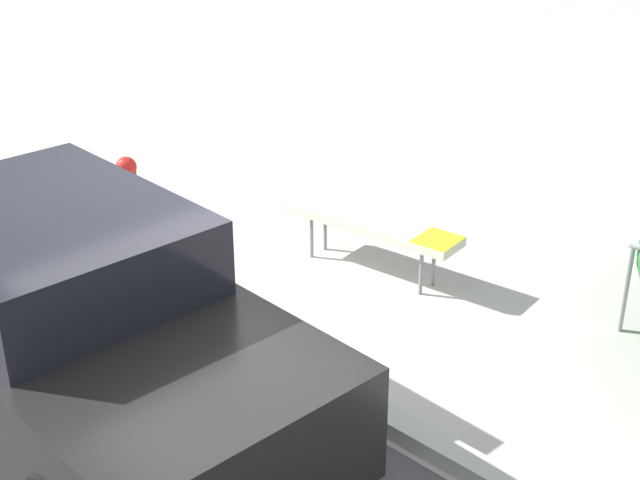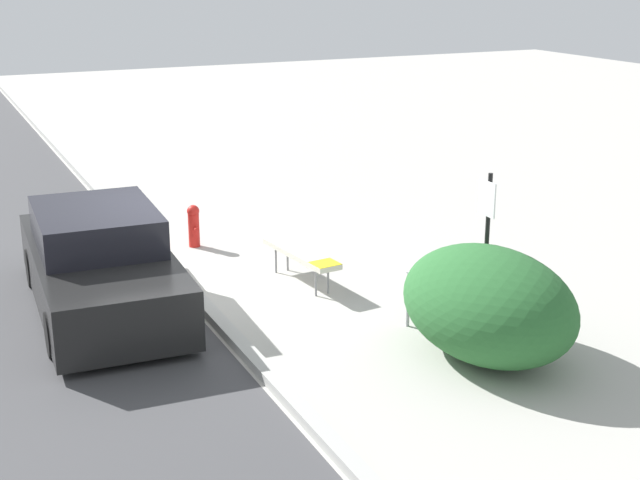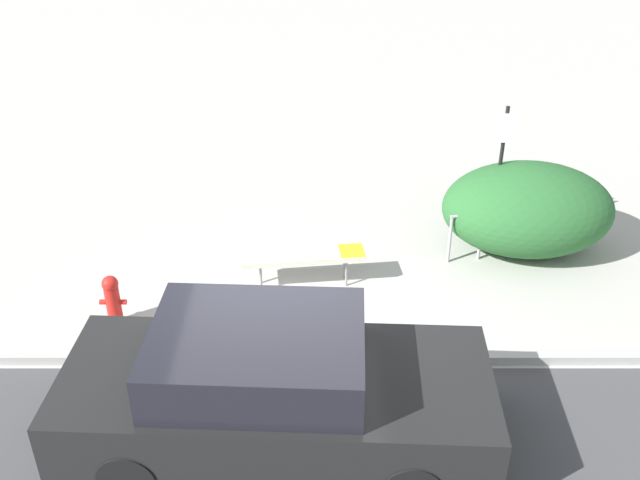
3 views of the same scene
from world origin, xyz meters
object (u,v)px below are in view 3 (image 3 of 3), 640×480
object	(u,v)px
bike_rack	(466,232)
sign_post	(501,163)
bench	(304,257)
fire_hydrant	(113,299)
parked_car_near	(273,392)

from	to	relation	value
bike_rack	sign_post	bearing A→B (deg)	48.41
bench	fire_hydrant	size ratio (longest dim) A/B	2.39
bike_rack	fire_hydrant	world-z (taller)	bike_rack
bike_rack	parked_car_near	distance (m)	4.67
bike_rack	fire_hydrant	bearing A→B (deg)	-161.87
parked_car_near	sign_post	bearing A→B (deg)	55.67
bench	sign_post	bearing A→B (deg)	16.62
bench	fire_hydrant	distance (m)	2.74
bench	sign_post	size ratio (longest dim) A/B	0.80
bike_rack	fire_hydrant	xyz separation A→B (m)	(-5.04, -1.65, -0.09)
bike_rack	parked_car_near	size ratio (longest dim) A/B	0.18
bike_rack	sign_post	size ratio (longest dim) A/B	0.36
bench	fire_hydrant	bearing A→B (deg)	-165.79
sign_post	parked_car_near	xyz separation A→B (m)	(-3.31, -4.39, -0.71)
bench	parked_car_near	distance (m)	3.10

